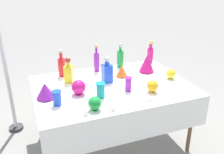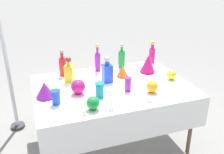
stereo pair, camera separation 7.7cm
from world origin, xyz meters
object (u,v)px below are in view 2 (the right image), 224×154
Objects in this scene: canopy_pole at (7,62)px; fluted_vase_1 at (45,90)px; square_decanter_1 at (107,72)px; tall_bottle_2 at (152,53)px; slender_vase_0 at (128,84)px; slender_vase_2 at (56,97)px; round_bowl_1 at (152,87)px; cardboard_box_behind_left at (100,83)px; tall_bottle_0 at (122,58)px; tall_bottle_3 at (98,60)px; round_bowl_3 at (78,87)px; cardboard_box_behind_right at (62,95)px; round_bowl_2 at (93,103)px; fluted_vase_2 at (122,71)px; square_decanter_0 at (69,71)px; round_bowl_0 at (172,75)px; slender_vase_1 at (100,89)px; tall_bottle_1 at (63,65)px; fluted_vase_0 at (148,64)px.

fluted_vase_1 is at bearing -62.94° from canopy_pole.
square_decanter_1 is 0.13× the size of canopy_pole.
tall_bottle_2 reaches higher than slender_vase_0.
slender_vase_2 reaches higher than round_bowl_1.
slender_vase_2 is 0.31× the size of cardboard_box_behind_left.
canopy_pole is at bearing 172.36° from tall_bottle_0.
tall_bottle_3 is 0.68m from slender_vase_0.
round_bowl_3 is (-0.51, 0.11, -0.00)m from slender_vase_0.
cardboard_box_behind_right is at bearing 150.98° from tall_bottle_2.
round_bowl_2 is at bearing -124.38° from tall_bottle_0.
tall_bottle_3 is at bearing -176.52° from tall_bottle_2.
fluted_vase_1 is at bearing -152.34° from tall_bottle_0.
fluted_vase_2 is at bearing 20.61° from square_decanter_1.
tall_bottle_0 is 0.32m from fluted_vase_2.
square_decanter_0 is 1.61× the size of fluted_vase_1.
square_decanter_1 reaches higher than fluted_vase_1.
round_bowl_0 is at bearing 19.29° from round_bowl_2.
tall_bottle_2 is 2.00× the size of slender_vase_1.
square_decanter_1 reaches higher than slender_vase_2.
fluted_vase_2 is at bearing -50.25° from tall_bottle_3.
tall_bottle_0 is 0.70m from round_bowl_0.
fluted_vase_2 is (0.67, -0.27, -0.05)m from tall_bottle_1.
tall_bottle_3 is at bearing -11.13° from canopy_pole.
tall_bottle_2 reaches higher than fluted_vase_1.
round_bowl_0 is at bearing -14.31° from square_decanter_1.
square_decanter_0 is 0.53m from slender_vase_2.
square_decanter_1 reaches higher than square_decanter_0.
tall_bottle_2 is at bearing 30.01° from fluted_vase_2.
tall_bottle_1 is 2.11× the size of round_bowl_3.
tall_bottle_3 is 0.76× the size of cardboard_box_behind_left.
tall_bottle_3 reaches higher than slender_vase_1.
tall_bottle_1 is 1.78× the size of fluted_vase_1.
square_decanter_0 is 1.92× the size of slender_vase_0.
canopy_pole is (-1.45, 0.99, 0.10)m from round_bowl_1.
round_bowl_2 is at bearing -168.53° from round_bowl_1.
round_bowl_0 is at bearing -24.65° from tall_bottle_1.
round_bowl_0 is 0.32× the size of cardboard_box_behind_right.
square_decanter_1 is 0.43m from round_bowl_3.
fluted_vase_2 reaches higher than cardboard_box_behind_left.
round_bowl_2 is at bearing -108.59° from tall_bottle_3.
tall_bottle_3 is at bearing 102.24° from slender_vase_0.
round_bowl_3 is (-0.74, 0.22, 0.01)m from round_bowl_1.
canopy_pole is at bearing 116.92° from slender_vase_2.
canopy_pole reaches higher than slender_vase_2.
slender_vase_1 is at bearing 0.03° from slender_vase_2.
square_decanter_1 is at bearing -169.14° from fluted_vase_0.
fluted_vase_0 is at bearing 68.15° from round_bowl_1.
round_bowl_3 is (-0.37, -0.55, -0.06)m from tall_bottle_3.
cardboard_box_behind_right is 0.16× the size of canopy_pole.
round_bowl_1 is at bearing -4.72° from slender_vase_2.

